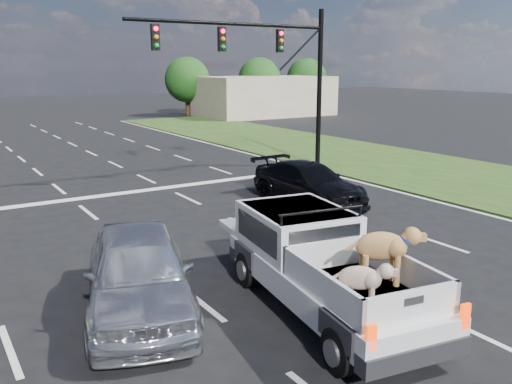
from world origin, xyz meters
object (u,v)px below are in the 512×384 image
traffic_signal (276,62)px  silver_sedan (139,272)px  pickup_truck (322,263)px  black_coupe (309,183)px

traffic_signal → silver_sedan: bearing=-134.5°
traffic_signal → pickup_truck: traffic_signal is taller
silver_sedan → black_coupe: bearing=49.9°
pickup_truck → silver_sedan: pickup_truck is taller
pickup_truck → black_coupe: 8.35m
traffic_signal → silver_sedan: size_ratio=1.93×
pickup_truck → traffic_signal: bearing=68.4°
traffic_signal → black_coupe: bearing=-112.7°
pickup_truck → silver_sedan: (-2.99, 1.74, -0.12)m
pickup_truck → black_coupe: (4.91, 6.76, -0.25)m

